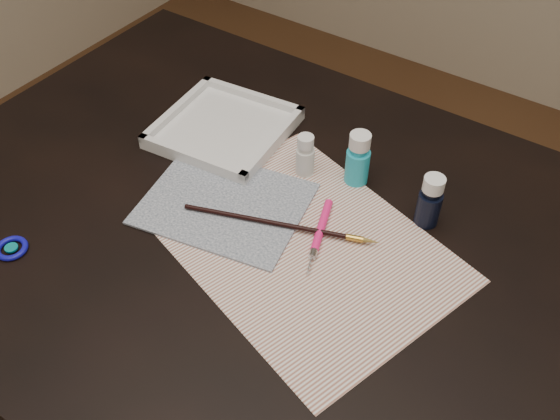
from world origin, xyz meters
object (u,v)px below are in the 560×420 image
Objects in this scene: paper at (305,247)px; paint_bottle_navy at (430,201)px; paint_bottle_white at (305,155)px; palette_tray at (224,127)px; paint_bottle_cyan at (358,158)px; canvas at (225,203)px.

paper is 4.78× the size of paint_bottle_navy.
palette_tray is (-0.18, 0.01, -0.03)m from paint_bottle_white.
paint_bottle_cyan is at bearing 170.99° from paint_bottle_navy.
paint_bottle_navy is (0.23, 0.01, 0.01)m from paint_bottle_white.
paint_bottle_cyan is (0.15, 0.18, 0.05)m from canvas.
canvas reaches higher than paper.
canvas is 2.62× the size of paint_bottle_cyan.
paint_bottle_navy is at bearing 49.98° from paper.
paint_bottle_cyan reaches higher than paper.
palette_tray is (-0.27, -0.02, -0.04)m from paint_bottle_cyan.
paint_bottle_cyan is (-0.01, 0.18, 0.05)m from paper.
paper is 2.00× the size of palette_tray.
paint_bottle_white is 0.23m from paint_bottle_navy.
canvas is 0.19m from palette_tray.
canvas is 0.33m from paint_bottle_navy.
paint_bottle_cyan is (0.08, 0.03, 0.01)m from paint_bottle_white.
palette_tray is at bearing 150.93° from paper.
paint_bottle_navy is at bearing 2.41° from paint_bottle_white.
paint_bottle_white is 0.19m from palette_tray.
paint_bottle_navy reaches higher than palette_tray.
canvas is 3.31× the size of paint_bottle_white.
paint_bottle_white is (-0.09, 0.15, 0.04)m from paper.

